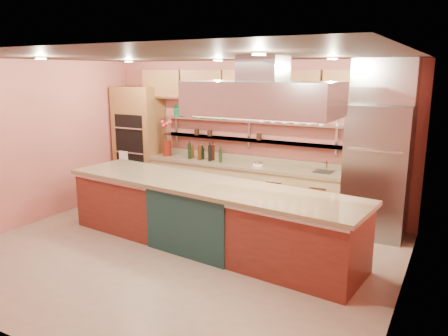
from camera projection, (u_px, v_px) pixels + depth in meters
The scene contains 21 objects.
floor at pixel (178, 254), 6.39m from camera, with size 6.00×5.00×0.02m, color tan.
ceiling at pixel (173, 56), 5.78m from camera, with size 6.00×5.00×0.02m, color black.
wall_back at pixel (252, 137), 8.22m from camera, with size 6.00×0.04×2.80m, color #CB6D5F.
wall_front at pixel (17, 208), 3.94m from camera, with size 6.00×0.04×2.80m, color #CB6D5F.
wall_left at pixel (32, 143), 7.49m from camera, with size 0.04×5.00×2.80m, color #CB6D5F.
wall_right at pixel (407, 186), 4.67m from camera, with size 0.04×5.00×2.80m, color #CB6D5F.
oven_stack at pixel (140, 142), 9.15m from camera, with size 0.95×0.64×2.30m, color olive.
refrigerator at pixel (377, 172), 6.89m from camera, with size 0.95×0.72×2.10m, color gray.
back_counter at pixel (242, 188), 8.19m from camera, with size 3.84×0.64×0.93m, color tan.
wall_shelf_lower at pixel (247, 140), 8.14m from camera, with size 3.60×0.26×0.03m, color #B8BBC0.
wall_shelf_upper at pixel (247, 121), 8.07m from camera, with size 3.60×0.26×0.03m, color #B8BBC0.
upper_cabinets at pixel (249, 86), 7.86m from camera, with size 4.60×0.36×0.55m, color olive.
range_hood at pixel (263, 99), 5.75m from camera, with size 2.00×1.00×0.45m, color #B8BBC0.
ceiling_downlights at pixel (182, 59), 5.95m from camera, with size 4.00×2.80×0.02m, color #FFE5A5.
island at pixel (206, 215), 6.56m from camera, with size 4.72×1.03×0.98m, color maroon.
flower_vase at pixel (167, 148), 8.80m from camera, with size 0.18×0.18×0.32m, color #61170E.
oil_bottle_cluster at pixel (206, 153), 8.37m from camera, with size 0.81×0.23×0.26m, color black.
kitchen_scale at pixel (259, 163), 7.87m from camera, with size 0.17×0.13×0.09m, color white.
bar_faucet at pixel (327, 167), 7.38m from camera, with size 0.03×0.03×0.19m, color silver.
copper_kettle at pixel (194, 113), 8.59m from camera, with size 0.20×0.20×0.16m, color #BA5F2A.
green_canister at pixel (213, 114), 8.38m from camera, with size 0.15×0.15×0.18m, color #104D2B.
Camera 1 is at (3.45, -4.91, 2.61)m, focal length 35.00 mm.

